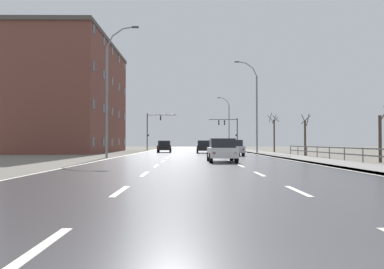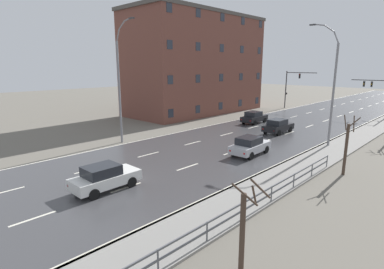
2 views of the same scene
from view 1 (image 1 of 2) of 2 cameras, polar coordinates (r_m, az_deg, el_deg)
ground_plane at (r=50.53m, az=0.13°, el=-2.79°), size 160.00×160.00×0.12m
road_asphalt_strip at (r=62.52m, az=0.01°, el=-2.43°), size 14.00×120.00×0.03m
sidewalk_right at (r=63.16m, az=7.69°, el=-2.37°), size 3.00×120.00×0.12m
guardrail at (r=24.67m, az=24.44°, el=-2.51°), size 0.07×32.11×1.00m
street_lamp_midground at (r=45.71m, az=9.57°, el=3.91°), size 2.76×0.24×11.08m
street_lamp_distant at (r=76.46m, az=5.52°, el=1.64°), size 2.47×0.24×10.52m
street_lamp_left_bank at (r=33.37m, az=-12.45°, el=6.10°), size 2.81×0.24×11.40m
traffic_signal_right at (r=65.87m, az=5.77°, el=0.99°), size 5.04×0.36×5.60m
traffic_signal_left at (r=66.86m, az=-5.99°, el=1.28°), size 5.33×0.36×6.47m
car_near_right at (r=46.90m, az=1.82°, el=-1.85°), size 1.92×4.15×1.57m
car_mid_centre at (r=37.69m, az=6.20°, el=-1.99°), size 1.99×4.18×1.57m
car_distant at (r=25.18m, az=4.54°, el=-2.37°), size 1.86×4.11×1.57m
car_far_left at (r=50.18m, az=-4.21°, el=-1.81°), size 1.93×4.15×1.57m
brick_building at (r=55.12m, az=-17.20°, el=5.39°), size 10.30×23.30×15.22m
bare_tree_near at (r=27.51m, az=26.69°, el=-0.11°), size 0.78×1.34×3.98m
bare_tree_mid at (r=39.61m, az=16.76°, el=-0.20°), size 1.01×1.06×4.21m
bare_tree_far at (r=53.18m, az=12.30°, el=0.21°), size 1.50×1.75×5.52m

